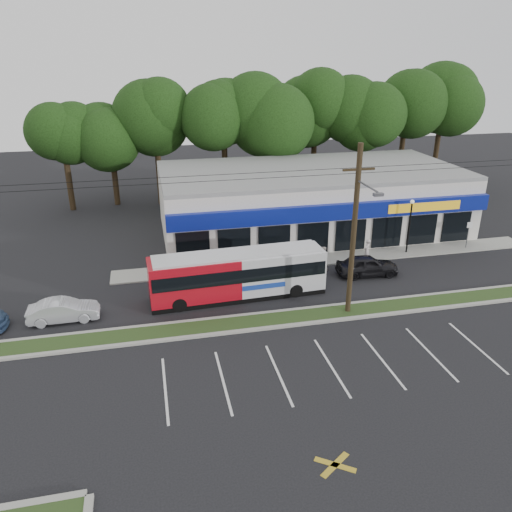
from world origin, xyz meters
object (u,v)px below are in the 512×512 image
Objects in this scene: sign_post at (469,230)px; car_dark at (367,265)px; lamp_post at (410,220)px; pedestrian_b at (323,259)px; metrobus at (238,274)px; pedestrian_a at (367,251)px; car_silver at (63,310)px; utility_pole at (352,227)px.

car_dark is at bearing -163.55° from sign_post.
pedestrian_b is at bearing -167.19° from lamp_post.
metrobus is 9.41m from car_dark.
lamp_post is 1.00× the size of car_dark.
pedestrian_a is at bearing 15.74° from metrobus.
sign_post reaches higher than pedestrian_b.
metrobus is at bearing -162.88° from lamp_post.
sign_post reaches higher than car_silver.
sign_post is 10.11m from car_dark.
sign_post is at bearing 140.75° from pedestrian_a.
pedestrian_a reaches higher than car_silver.
sign_post is at bearing 30.15° from utility_pole.
pedestrian_a is (20.58, 4.23, 0.23)m from car_silver.
car_dark is 19.75m from car_silver.
car_silver is (-24.31, -5.13, -2.02)m from lamp_post.
car_dark is at bearing 53.86° from utility_pole.
sign_post is 29.73m from car_silver.
metrobus is 10.43m from car_silver.
car_silver is at bearing 3.90° from pedestrian_b.
sign_post reaches higher than car_dark.
utility_pole reaches higher than car_silver.
utility_pole reaches higher than pedestrian_b.
lamp_post is 24.93m from car_silver.
metrobus reaches higher than pedestrian_a.
utility_pole reaches higher than car_dark.
metrobus is at bearing 101.61° from car_dark.
sign_post is (5.00, -0.23, -1.12)m from lamp_post.
pedestrian_b is (-7.41, -1.69, -1.77)m from lamp_post.
car_silver is (-10.35, -0.83, -0.92)m from metrobus.
metrobus is (-13.96, -4.30, -1.11)m from lamp_post.
utility_pole is 27.64× the size of pedestrian_b.
utility_pole is 11.80× the size of car_dark.
metrobus reaches higher than car_silver.
car_silver is (-16.14, 2.74, -4.76)m from utility_pole.
car_silver is at bearing -32.12° from pedestrian_a.
utility_pole is at bearing 147.98° from car_dark.
pedestrian_b is at bearing -31.82° from pedestrian_a.
lamp_post is 14.65m from metrobus.
utility_pole is at bearing -149.85° from sign_post.
pedestrian_b is at bearing -79.85° from car_silver.
lamp_post is at bearing 43.95° from utility_pole.
car_dark is (-9.67, -2.85, -0.83)m from sign_post.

